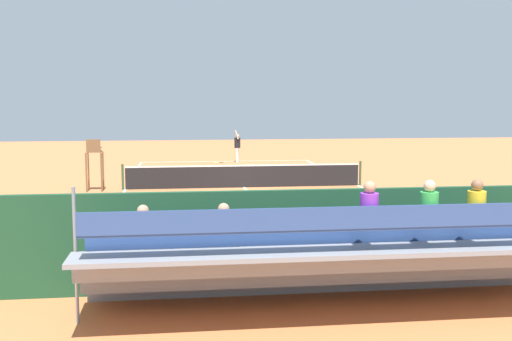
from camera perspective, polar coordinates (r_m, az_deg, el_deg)
name	(u,v)px	position (r m, az deg, el deg)	size (l,w,h in m)	color
ground_plane	(244,187)	(26.28, -1.09, -1.58)	(60.00, 60.00, 0.00)	#D17542
court_line_markings	(244,187)	(26.32, -1.10, -1.56)	(10.10, 22.20, 0.01)	white
tennis_net	(244,176)	(26.21, -1.09, -0.49)	(10.30, 0.10, 1.07)	black
backdrop_wall	(318,238)	(12.49, 5.77, -6.28)	(18.00, 0.16, 2.00)	#1E4C2D
bleacher_stand	(338,257)	(11.22, 7.61, -7.98)	(9.06, 2.40, 2.48)	gray
umpire_chair	(94,159)	(25.98, -14.77, 1.02)	(0.67, 0.67, 2.14)	brown
courtside_bench	(382,249)	(13.71, 11.60, -7.11)	(1.80, 0.40, 0.93)	#234C2D
equipment_bag	(301,270)	(13.22, 4.23, -9.20)	(0.90, 0.36, 0.36)	black
tennis_player	(237,145)	(36.53, -1.74, 2.37)	(0.44, 0.56, 1.93)	white
tennis_racket	(217,163)	(36.29, -3.65, 0.74)	(0.58, 0.34, 0.03)	black
tennis_ball_near	(274,163)	(35.74, 1.71, 0.69)	(0.07, 0.07, 0.07)	#CCDB33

